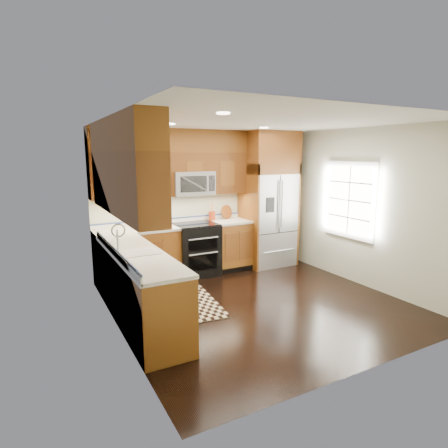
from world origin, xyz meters
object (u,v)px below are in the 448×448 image
rug (183,302)px  utensil_crock (212,214)px  refrigerator (268,199)px  knife_block (141,221)px  range (196,249)px

rug → utensil_crock: (1.15, 1.34, 1.05)m
refrigerator → utensil_crock: 1.17m
refrigerator → utensil_crock: size_ratio=7.43×
refrigerator → knife_block: refrigerator is taller
range → knife_block: size_ratio=3.04×
rug → range: bearing=64.1°
knife_block → rug: bearing=-77.0°
range → refrigerator: bearing=-1.4°
rug → knife_block: bearing=109.3°
knife_block → utensil_crock: bearing=7.1°
utensil_crock → knife_block: bearing=-172.9°
range → utensil_crock: bearing=26.5°
knife_block → range: bearing=-2.5°
range → refrigerator: refrigerator is taller
refrigerator → knife_block: size_ratio=8.35×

